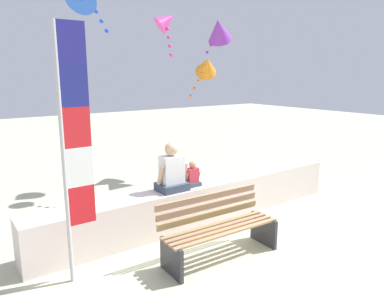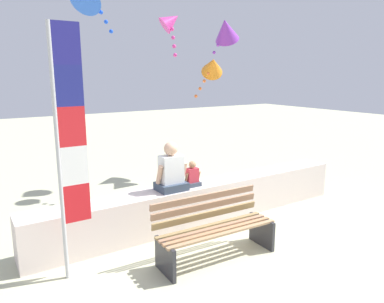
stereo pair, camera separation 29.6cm
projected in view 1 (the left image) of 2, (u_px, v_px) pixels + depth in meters
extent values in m
plane|color=beige|center=(239.00, 241.00, 5.73)|extent=(40.00, 40.00, 0.00)
cube|color=silver|center=(202.00, 202.00, 6.44)|extent=(6.09, 0.53, 0.71)
cube|color=#A6815B|center=(229.00, 233.00, 4.96)|extent=(1.77, 0.14, 0.03)
cube|color=#A87851|center=(224.00, 230.00, 5.05)|extent=(1.77, 0.14, 0.03)
cube|color=#A07456|center=(219.00, 227.00, 5.15)|extent=(1.77, 0.14, 0.03)
cube|color=#977C4F|center=(215.00, 225.00, 5.24)|extent=(1.77, 0.14, 0.03)
cube|color=#9F8052|center=(210.00, 214.00, 5.30)|extent=(1.77, 0.12, 0.10)
cube|color=#9D765B|center=(209.00, 206.00, 5.29)|extent=(1.77, 0.12, 0.10)
cube|color=#9E765B|center=(209.00, 197.00, 5.28)|extent=(1.77, 0.12, 0.10)
cube|color=#2D2D33|center=(171.00, 259.00, 4.70)|extent=(0.07, 0.53, 0.45)
cube|color=#2D2D33|center=(264.00, 230.00, 5.59)|extent=(0.07, 0.53, 0.45)
cube|color=#344155|center=(172.00, 187.00, 5.96)|extent=(0.48, 0.39, 0.13)
cube|color=silver|center=(172.00, 169.00, 5.90)|extent=(0.37, 0.24, 0.46)
cylinder|color=#DAAA88|center=(161.00, 175.00, 5.77)|extent=(0.08, 0.18, 0.33)
cylinder|color=#DAAA88|center=(184.00, 171.00, 6.03)|extent=(0.08, 0.18, 0.33)
sphere|color=#DAAA88|center=(172.00, 149.00, 5.83)|extent=(0.23, 0.23, 0.23)
cube|color=#36404F|center=(192.00, 184.00, 6.21)|extent=(0.26, 0.21, 0.07)
cube|color=#C5313F|center=(192.00, 175.00, 6.17)|extent=(0.20, 0.13, 0.25)
cylinder|color=#A17451|center=(187.00, 178.00, 6.10)|extent=(0.04, 0.10, 0.18)
cylinder|color=#A17451|center=(199.00, 176.00, 6.24)|extent=(0.04, 0.10, 0.18)
sphere|color=#A17451|center=(192.00, 165.00, 6.14)|extent=(0.12, 0.12, 0.12)
cylinder|color=#B7B7BC|center=(63.00, 160.00, 4.28)|extent=(0.05, 0.05, 3.19)
cube|color=red|center=(82.00, 205.00, 4.52)|extent=(0.33, 0.02, 0.49)
cube|color=white|center=(80.00, 167.00, 4.42)|extent=(0.33, 0.02, 0.49)
cube|color=red|center=(77.00, 128.00, 4.31)|extent=(0.33, 0.02, 0.49)
cube|color=navy|center=(74.00, 86.00, 4.21)|extent=(0.33, 0.02, 0.49)
cube|color=navy|center=(71.00, 42.00, 4.11)|extent=(0.33, 0.02, 0.49)
sphere|color=blue|center=(91.00, 2.00, 6.91)|extent=(0.08, 0.08, 0.08)
sphere|color=blue|center=(96.00, 11.00, 6.92)|extent=(0.08, 0.08, 0.08)
sphere|color=blue|center=(102.00, 21.00, 6.94)|extent=(0.08, 0.08, 0.08)
sphere|color=blue|center=(107.00, 31.00, 6.95)|extent=(0.08, 0.08, 0.08)
cone|color=orange|center=(207.00, 66.00, 8.63)|extent=(0.79, 0.85, 0.69)
sphere|color=orange|center=(203.00, 73.00, 8.65)|extent=(0.08, 0.08, 0.08)
sphere|color=orange|center=(198.00, 81.00, 8.68)|extent=(0.08, 0.08, 0.08)
sphere|color=orange|center=(194.00, 89.00, 8.71)|extent=(0.08, 0.08, 0.08)
sphere|color=orange|center=(190.00, 96.00, 8.74)|extent=(0.08, 0.08, 0.08)
cone|color=purple|center=(219.00, 30.00, 9.03)|extent=(1.02, 0.98, 0.80)
sphere|color=purple|center=(215.00, 38.00, 9.10)|extent=(0.08, 0.08, 0.08)
sphere|color=purple|center=(211.00, 45.00, 9.16)|extent=(0.08, 0.08, 0.08)
sphere|color=purple|center=(207.00, 53.00, 9.23)|extent=(0.08, 0.08, 0.08)
cone|color=#DB3D9E|center=(166.00, 21.00, 7.59)|extent=(0.63, 0.54, 0.53)
sphere|color=#E73796|center=(168.00, 29.00, 7.53)|extent=(0.08, 0.08, 0.08)
sphere|color=#E73796|center=(169.00, 38.00, 7.47)|extent=(0.08, 0.08, 0.08)
sphere|color=#E73796|center=(170.00, 46.00, 7.42)|extent=(0.08, 0.08, 0.08)
sphere|color=#E73796|center=(171.00, 55.00, 7.36)|extent=(0.08, 0.08, 0.08)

